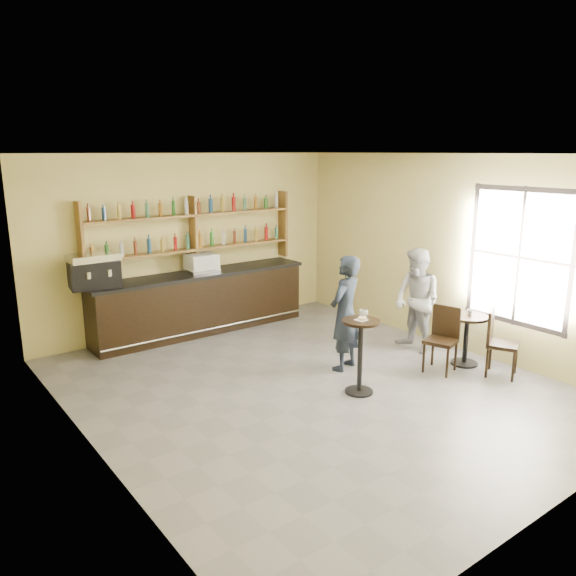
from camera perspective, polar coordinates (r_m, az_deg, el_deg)
floor at (r=8.04m, az=2.32°, el=-9.99°), size 7.00×7.00×0.00m
ceiling at (r=7.36m, az=2.57°, el=13.46°), size 7.00×7.00×0.00m
wall_back at (r=10.43m, az=-9.86°, el=4.54°), size 7.00×0.00×7.00m
wall_front at (r=5.41m, az=26.72°, el=-5.40°), size 7.00×0.00×7.00m
wall_left at (r=6.15m, az=-19.78°, el=-2.52°), size 0.00×7.00×7.00m
wall_right at (r=9.69m, az=16.33°, el=3.48°), size 0.00×7.00×7.00m
window_pane at (r=9.01m, az=22.43°, el=2.90°), size 0.00×2.00×2.00m
window_frame at (r=9.01m, az=22.41°, el=2.89°), size 0.04×1.70×2.10m
shelf_unit at (r=10.29m, az=-9.57°, el=5.61°), size 4.00×0.26×1.40m
liquor_bottles at (r=10.27m, az=-9.61°, el=6.55°), size 3.68×0.10×1.00m
bar_counter at (r=10.34m, az=-8.87°, el=-1.44°), size 4.10×0.80×1.11m
espresso_machine at (r=9.44m, az=-19.10°, el=1.67°), size 0.82×0.59×0.54m
pastry_case at (r=10.20m, az=-8.78°, el=2.50°), size 0.56×0.46×0.33m
pedestal_table at (r=7.73m, az=7.33°, el=-6.94°), size 0.51×0.51×1.04m
napkin at (r=7.56m, az=7.45°, el=-3.23°), size 0.16×0.16×0.00m
donut at (r=7.55m, az=7.56°, el=-3.07°), size 0.13×0.13×0.04m
cup_pedestal at (r=7.71m, az=7.69°, el=-2.55°), size 0.14×0.14×0.09m
man_main at (r=8.43m, az=5.82°, el=-2.57°), size 0.74×0.61×1.75m
cafe_table at (r=9.12m, az=17.62°, el=-5.05°), size 0.80×0.80×0.79m
cup_cafe at (r=9.03m, az=18.00°, el=-2.34°), size 0.11×0.11×0.08m
chair_west at (r=8.70m, az=15.26°, el=-5.15°), size 0.54×0.54×0.98m
chair_south at (r=8.82m, az=21.01°, el=-5.31°), size 0.57×0.57×0.99m
patron_second at (r=9.40m, az=12.97°, el=-1.26°), size 0.74×0.90×1.71m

